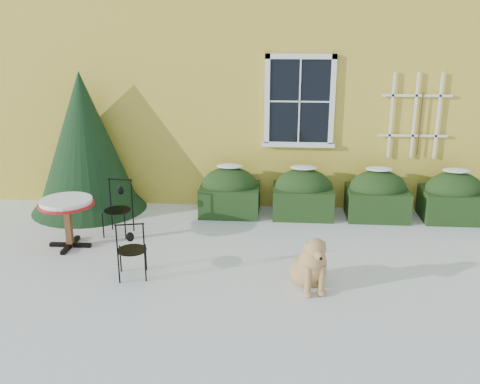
# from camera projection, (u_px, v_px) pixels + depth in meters

# --- Properties ---
(ground) EXTENTS (80.00, 80.00, 0.00)m
(ground) POSITION_uv_depth(u_px,v_px,m) (234.00, 278.00, 7.23)
(ground) COLOR white
(ground) RESTS_ON ground
(house) EXTENTS (12.40, 8.40, 6.40)m
(house) POSITION_uv_depth(u_px,v_px,m) (259.00, 26.00, 12.91)
(house) COLOR yellow
(house) RESTS_ON ground
(hedge_row) EXTENTS (4.95, 0.80, 0.91)m
(hedge_row) POSITION_uv_depth(u_px,v_px,m) (340.00, 195.00, 9.41)
(hedge_row) COLOR black
(hedge_row) RESTS_ON ground
(evergreen_shrub) EXTENTS (2.07, 2.07, 2.51)m
(evergreen_shrub) POSITION_uv_depth(u_px,v_px,m) (86.00, 156.00, 9.61)
(evergreen_shrub) COLOR black
(evergreen_shrub) RESTS_ON ground
(bistro_table) EXTENTS (0.83, 0.83, 0.77)m
(bistro_table) POSITION_uv_depth(u_px,v_px,m) (67.00, 207.00, 8.04)
(bistro_table) COLOR black
(bistro_table) RESTS_ON ground
(patio_chair_near) EXTENTS (0.44, 0.44, 0.83)m
(patio_chair_near) POSITION_uv_depth(u_px,v_px,m) (132.00, 249.00, 7.11)
(patio_chair_near) COLOR black
(patio_chair_near) RESTS_ON ground
(patio_chair_far) EXTENTS (0.43, 0.42, 0.89)m
(patio_chair_far) POSITION_uv_depth(u_px,v_px,m) (118.00, 208.00, 8.61)
(patio_chair_far) COLOR black
(patio_chair_far) RESTS_ON ground
(dog) EXTENTS (0.60, 0.87, 0.77)m
(dog) POSITION_uv_depth(u_px,v_px,m) (311.00, 266.00, 6.86)
(dog) COLOR tan
(dog) RESTS_ON ground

